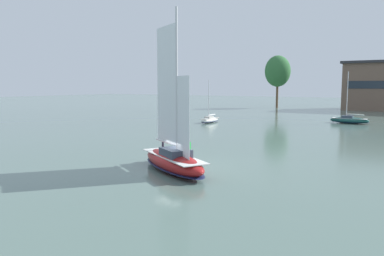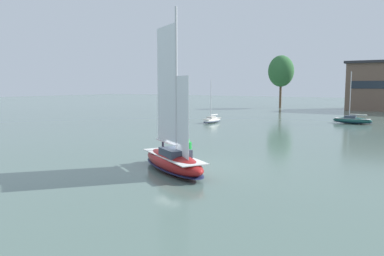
{
  "view_description": "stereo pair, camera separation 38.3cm",
  "coord_description": "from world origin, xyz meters",
  "views": [
    {
      "loc": [
        17.51,
        -25.32,
        7.2
      ],
      "look_at": [
        0.0,
        3.0,
        3.35
      ],
      "focal_mm": 35.0,
      "sensor_mm": 36.0,
      "label": 1
    },
    {
      "loc": [
        17.83,
        -25.11,
        7.2
      ],
      "look_at": [
        0.0,
        3.0,
        3.35
      ],
      "focal_mm": 35.0,
      "sensor_mm": 36.0,
      "label": 2
    }
  ],
  "objects": [
    {
      "name": "ground_plane",
      "position": [
        0.0,
        0.0,
        0.0
      ],
      "size": [
        400.0,
        400.0,
        0.0
      ],
      "primitive_type": "plane",
      "color": "slate"
    },
    {
      "name": "tree_shore_right",
      "position": [
        -21.7,
        88.94,
        11.41
      ],
      "size": [
        7.92,
        7.92,
        16.31
      ],
      "color": "brown",
      "rests_on": "ground"
    },
    {
      "name": "sailboat_main",
      "position": [
        0.01,
        -0.01,
        1.06
      ],
      "size": [
        9.71,
        7.23,
        13.29
      ],
      "color": "maroon",
      "rests_on": "ground"
    },
    {
      "name": "sailboat_moored_near_marina",
      "position": [
        -17.09,
        37.09,
        0.55
      ],
      "size": [
        1.75,
        5.91,
        8.11
      ],
      "color": "white",
      "rests_on": "ground"
    },
    {
      "name": "sailboat_moored_mid_channel",
      "position": [
        5.91,
        49.49,
        0.66
      ],
      "size": [
        7.12,
        2.33,
        9.67
      ],
      "color": "#194C47",
      "rests_on": "ground"
    },
    {
      "name": "channel_buoy",
      "position": [
        -4.85,
        9.59,
        0.77
      ],
      "size": [
        1.07,
        1.07,
        1.94
      ],
      "color": "green",
      "rests_on": "ground"
    }
  ]
}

